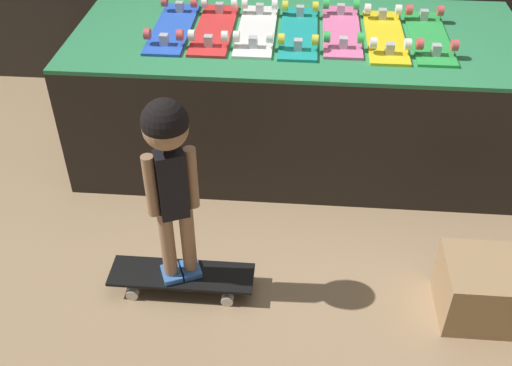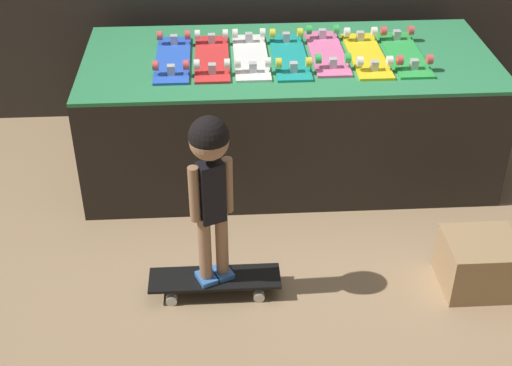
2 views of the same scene
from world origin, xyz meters
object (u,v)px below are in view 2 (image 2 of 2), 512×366
(skateboard_white_on_rack, at_px, (251,55))
(storage_box, at_px, (478,263))
(skateboard_red_on_rack, at_px, (212,56))
(skateboard_pink_on_rack, at_px, (327,51))
(skateboard_teal_on_rack, at_px, (290,55))
(skateboard_green_on_rack, at_px, (405,52))
(child, at_px, (210,171))
(skateboard_yellow_on_rack, at_px, (367,54))
(skateboard_blue_on_rack, at_px, (173,58))
(skateboard_on_floor, at_px, (215,280))

(skateboard_white_on_rack, relative_size, storage_box, 1.86)
(skateboard_red_on_rack, distance_m, skateboard_pink_on_rack, 0.64)
(skateboard_white_on_rack, height_order, skateboard_teal_on_rack, same)
(skateboard_red_on_rack, bearing_deg, skateboard_teal_on_rack, -0.90)
(skateboard_red_on_rack, height_order, skateboard_green_on_rack, same)
(skateboard_white_on_rack, height_order, child, child)
(skateboard_yellow_on_rack, distance_m, child, 1.39)
(skateboard_blue_on_rack, bearing_deg, skateboard_green_on_rack, -0.25)
(skateboard_on_floor, bearing_deg, skateboard_pink_on_rack, 59.87)
(skateboard_pink_on_rack, height_order, child, child)
(skateboard_pink_on_rack, relative_size, child, 0.73)
(skateboard_blue_on_rack, xyz_separation_m, skateboard_teal_on_rack, (0.64, -0.00, 0.00))
(child, bearing_deg, skateboard_teal_on_rack, 44.98)
(skateboard_white_on_rack, distance_m, skateboard_on_floor, 1.30)
(skateboard_blue_on_rack, relative_size, skateboard_white_on_rack, 1.00)
(skateboard_yellow_on_rack, xyz_separation_m, skateboard_green_on_rack, (0.21, 0.01, 0.00))
(skateboard_pink_on_rack, distance_m, skateboard_yellow_on_rack, 0.22)
(skateboard_green_on_rack, distance_m, storage_box, 1.27)
(skateboard_on_floor, bearing_deg, storage_box, -0.96)
(storage_box, bearing_deg, skateboard_on_floor, 179.04)
(skateboard_white_on_rack, distance_m, skateboard_yellow_on_rack, 0.64)
(skateboard_pink_on_rack, relative_size, skateboard_on_floor, 1.01)
(skateboard_teal_on_rack, bearing_deg, skateboard_blue_on_rack, 179.69)
(skateboard_green_on_rack, bearing_deg, skateboard_yellow_on_rack, -178.65)
(storage_box, bearing_deg, skateboard_yellow_on_rack, 108.61)
(skateboard_blue_on_rack, xyz_separation_m, skateboard_yellow_on_rack, (1.07, -0.01, 0.00))
(skateboard_on_floor, xyz_separation_m, storage_box, (1.25, -0.02, 0.06))
(skateboard_blue_on_rack, relative_size, skateboard_pink_on_rack, 1.00)
(skateboard_red_on_rack, distance_m, skateboard_on_floor, 1.28)
(skateboard_white_on_rack, bearing_deg, skateboard_on_floor, -101.82)
(storage_box, bearing_deg, skateboard_pink_on_rack, 116.92)
(skateboard_pink_on_rack, bearing_deg, skateboard_red_on_rack, -176.97)
(child, bearing_deg, skateboard_pink_on_rack, 36.98)
(skateboard_teal_on_rack, xyz_separation_m, skateboard_on_floor, (-0.45, -1.09, -0.65))
(skateboard_teal_on_rack, bearing_deg, skateboard_white_on_rack, 177.20)
(skateboard_blue_on_rack, relative_size, skateboard_on_floor, 1.01)
(skateboard_yellow_on_rack, bearing_deg, skateboard_pink_on_rack, 167.36)
(skateboard_yellow_on_rack, xyz_separation_m, skateboard_on_floor, (-0.87, -1.09, -0.65))
(skateboard_red_on_rack, relative_size, skateboard_white_on_rack, 1.00)
(skateboard_blue_on_rack, bearing_deg, skateboard_red_on_rack, 0.89)
(skateboard_on_floor, bearing_deg, skateboard_green_on_rack, 45.15)
(skateboard_red_on_rack, height_order, storage_box, skateboard_red_on_rack)
(skateboard_yellow_on_rack, bearing_deg, skateboard_green_on_rack, 1.35)
(skateboard_teal_on_rack, relative_size, skateboard_pink_on_rack, 1.00)
(skateboard_blue_on_rack, height_order, storage_box, skateboard_blue_on_rack)
(child, bearing_deg, storage_box, -23.84)
(child, bearing_deg, skateboard_blue_on_rack, 77.25)
(skateboard_red_on_rack, relative_size, storage_box, 1.86)
(skateboard_blue_on_rack, xyz_separation_m, skateboard_white_on_rack, (0.43, 0.01, 0.00))
(skateboard_blue_on_rack, bearing_deg, skateboard_white_on_rack, 0.94)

